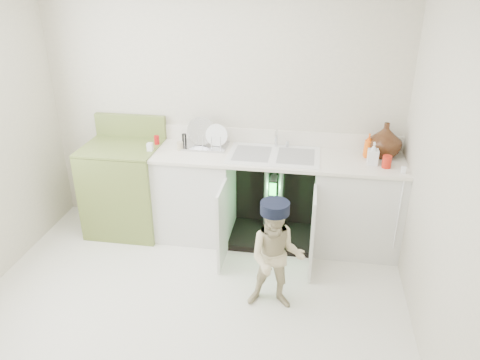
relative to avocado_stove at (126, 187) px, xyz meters
name	(u,v)px	position (x,y,z in m)	size (l,w,h in m)	color
ground	(188,311)	(0.94, -1.18, -0.47)	(3.50, 3.50, 0.00)	beige
room_shell	(179,168)	(0.94, -1.18, 0.78)	(6.00, 5.50, 1.26)	#BEB7A3
counter_run	(276,196)	(1.52, 0.03, 0.00)	(2.44, 1.02, 1.22)	silver
avocado_stove	(126,187)	(0.00, 0.00, 0.00)	(0.74, 0.65, 1.14)	olive
repair_worker	(276,256)	(1.62, -0.99, 0.00)	(0.46, 0.86, 0.93)	beige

